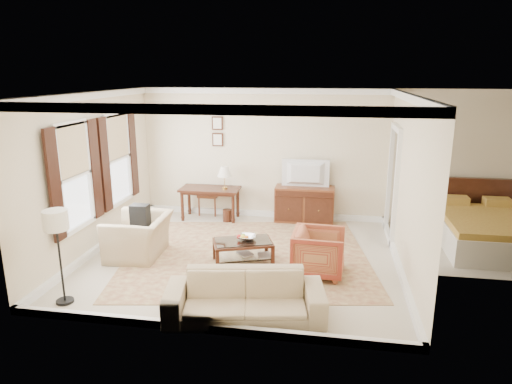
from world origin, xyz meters
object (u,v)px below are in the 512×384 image
(striped_armchair, at_px, (319,250))
(sofa, at_px, (245,290))
(tv, at_px, (305,165))
(writing_desk, at_px, (210,193))
(club_armchair, at_px, (138,229))
(coffee_table, at_px, (243,246))
(sideboard, at_px, (304,204))

(striped_armchair, xyz_separation_m, sofa, (-0.93, -1.55, -0.00))
(tv, distance_m, sofa, 4.35)
(writing_desk, xyz_separation_m, sofa, (1.58, -4.10, -0.19))
(writing_desk, bearing_deg, striped_armchair, -45.36)
(tv, distance_m, club_armchair, 3.80)
(striped_armchair, height_order, club_armchair, club_armchair)
(coffee_table, xyz_separation_m, striped_armchair, (1.30, -0.22, 0.10))
(coffee_table, xyz_separation_m, club_armchair, (-1.92, 0.03, 0.18))
(writing_desk, height_order, club_armchair, club_armchair)
(striped_armchair, relative_size, club_armchair, 0.73)
(club_armchair, bearing_deg, sofa, 49.35)
(club_armchair, distance_m, sofa, 2.92)
(tv, bearing_deg, writing_desk, 3.56)
(writing_desk, xyz_separation_m, striped_armchair, (2.51, -2.54, -0.19))
(writing_desk, distance_m, sofa, 4.40)
(writing_desk, height_order, tv, tv)
(striped_armchair, xyz_separation_m, club_armchair, (-3.22, 0.25, 0.08))
(striped_armchair, height_order, sofa, striped_armchair)
(coffee_table, height_order, sofa, sofa)
(sofa, bearing_deg, tv, 73.14)
(sofa, bearing_deg, writing_desk, 101.31)
(striped_armchair, bearing_deg, tv, 11.56)
(sideboard, xyz_separation_m, coffee_table, (-0.90, -2.48, -0.08))
(sideboard, height_order, tv, tv)
(tv, height_order, coffee_table, tv)
(sofa, bearing_deg, club_armchair, 131.97)
(coffee_table, relative_size, club_armchair, 0.99)
(sideboard, relative_size, striped_armchair, 1.54)
(sofa, bearing_deg, sideboard, 73.17)
(sideboard, bearing_deg, striped_armchair, -81.43)
(tv, xyz_separation_m, striped_armchair, (0.41, -2.67, -0.87))
(striped_armchair, distance_m, sofa, 1.81)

